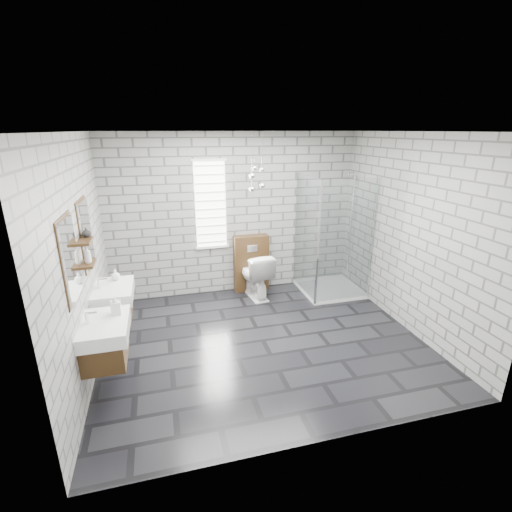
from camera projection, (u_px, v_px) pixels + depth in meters
name	position (u px, v px, depth m)	size (l,w,h in m)	color
floor	(263.00, 341.00, 5.05)	(4.20, 3.60, 0.02)	black
ceiling	(264.00, 131.00, 4.17)	(4.20, 3.60, 0.02)	white
wall_back	(234.00, 215.00, 6.26)	(4.20, 0.02, 2.70)	gray
wall_front	(326.00, 311.00, 2.95)	(4.20, 0.02, 2.70)	gray
wall_left	(81.00, 260.00, 4.10)	(0.02, 3.60, 2.70)	gray
wall_right	(410.00, 234.00, 5.12)	(0.02, 3.60, 2.70)	gray
vanity_left	(101.00, 330.00, 3.83)	(0.47, 0.70, 1.57)	#422B14
vanity_right	(110.00, 294.00, 4.68)	(0.47, 0.70, 1.57)	#422B14
shelf_lower	(88.00, 264.00, 4.08)	(0.14, 0.30, 0.03)	#422B14
shelf_upper	(84.00, 241.00, 4.00)	(0.14, 0.30, 0.03)	#422B14
window	(210.00, 205.00, 6.08)	(0.56, 0.05, 1.48)	white
cistern_panel	(251.00, 263.00, 6.50)	(0.60, 0.20, 1.00)	#422B14
flush_plate	(253.00, 249.00, 6.31)	(0.18, 0.01, 0.12)	silver
shower_enclosure	(329.00, 267.00, 6.33)	(1.00, 1.00, 2.03)	white
pendant_cluster	(256.00, 177.00, 5.71)	(0.29, 0.28, 0.90)	silver
toilet	(255.00, 275.00, 6.28)	(0.44, 0.77, 0.78)	white
soap_bottle_a	(116.00, 305.00, 3.93)	(0.10, 0.10, 0.22)	#B2B2B2
soap_bottle_b	(115.00, 275.00, 4.84)	(0.11, 0.11, 0.14)	#B2B2B2
soap_bottle_c	(87.00, 254.00, 4.04)	(0.07, 0.08, 0.19)	#B2B2B2
vase	(86.00, 232.00, 4.08)	(0.10, 0.10, 0.11)	#B2B2B2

